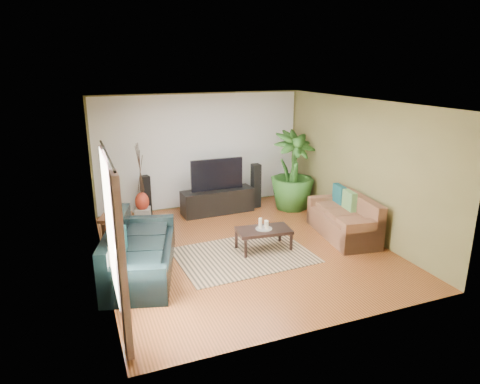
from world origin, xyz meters
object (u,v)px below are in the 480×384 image
speaker_right (256,186)px  tv_stand (218,201)px  speaker_left (146,196)px  vase (142,202)px  sofa_right (343,216)px  potted_plant (292,171)px  sofa_left (141,248)px  side_table (116,230)px  coffee_table (264,239)px  pedestal (143,215)px  television (217,174)px

speaker_right → tv_stand: bearing=-177.9°
speaker_left → speaker_right: size_ratio=0.88×
tv_stand → vase: vase is taller
sofa_right → potted_plant: size_ratio=0.96×
speaker_left → vase: size_ratio=2.22×
sofa_left → speaker_right: (3.12, 2.42, 0.10)m
potted_plant → sofa_left: bearing=-152.6°
vase → side_table: size_ratio=0.74×
sofa_left → coffee_table: (2.26, 0.08, -0.22)m
coffee_table → potted_plant: bearing=56.3°
potted_plant → pedestal: 3.57m
television → vase: bearing=-178.6°
tv_stand → pedestal: (-1.73, -0.02, -0.11)m
sofa_left → potted_plant: (3.87, 2.01, 0.50)m
side_table → coffee_table: bearing=-27.1°
sofa_right → coffee_table: 1.76m
television → coffee_table: bearing=-86.6°
pedestal → sofa_left: bearing=-99.6°
sofa_right → pedestal: 4.25m
pedestal → vase: vase is taller
potted_plant → side_table: size_ratio=3.25×
television → side_table: size_ratio=2.15×
speaker_left → speaker_right: (2.56, -0.34, 0.06)m
sofa_right → pedestal: sofa_right is taller
potted_plant → vase: (-3.48, 0.31, -0.45)m
coffee_table → speaker_left: 3.18m
sofa_right → potted_plant: 1.98m
sofa_left → potted_plant: 4.39m
potted_plant → vase: potted_plant is taller
sofa_right → tv_stand: 2.94m
sofa_left → vase: bearing=6.0°
television → vase: (-1.73, -0.04, -0.44)m
television → speaker_left: 1.67m
speaker_left → pedestal: bearing=-123.6°
sofa_left → speaker_right: 3.95m
vase → tv_stand: bearing=0.8°
coffee_table → side_table: side_table is taller
sofa_right → speaker_left: size_ratio=1.90×
coffee_table → vase: (-1.86, 2.24, 0.28)m
sofa_left → side_table: bearing=26.5°
speaker_left → pedestal: (-0.16, -0.44, -0.30)m
side_table → sofa_left: bearing=-79.1°
television → potted_plant: (1.75, -0.36, 0.01)m
speaker_left → potted_plant: potted_plant is taller
tv_stand → television: size_ratio=1.36×
coffee_table → speaker_right: 2.52m
sofa_left → side_table: (-0.26, 1.36, -0.14)m
potted_plant → sofa_right: bearing=-86.0°
sofa_right → potted_plant: potted_plant is taller
sofa_left → sofa_right: 4.01m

